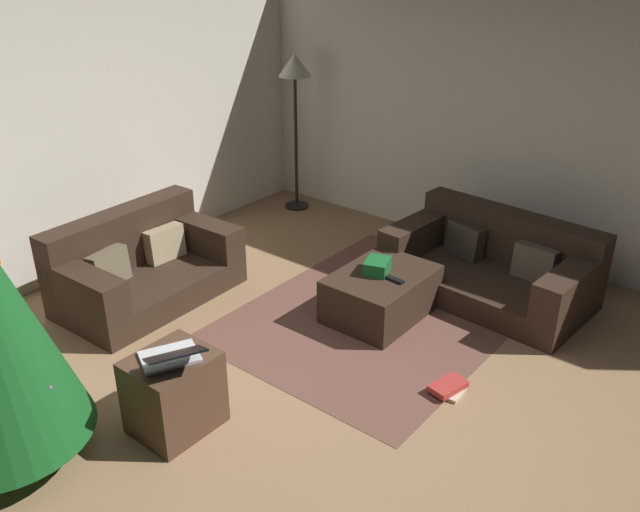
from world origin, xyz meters
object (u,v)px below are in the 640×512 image
(gift_box, at_px, (377,266))
(book_stack, at_px, (449,388))
(couch_left, at_px, (141,266))
(side_table, at_px, (174,393))
(tv_remote, at_px, (395,280))
(ottoman, at_px, (381,294))
(corner_lamp, at_px, (295,78))
(couch_right, at_px, (494,265))
(laptop, at_px, (172,356))

(gift_box, xyz_separation_m, book_stack, (-0.58, -1.01, -0.40))
(couch_left, xyz_separation_m, side_table, (-0.96, -1.58, -0.02))
(tv_remote, bearing_deg, ottoman, 78.97)
(side_table, bearing_deg, tv_remote, -11.21)
(ottoman, distance_m, book_stack, 1.14)
(couch_left, xyz_separation_m, tv_remote, (0.99, -1.96, 0.11))
(book_stack, bearing_deg, corner_lamp, 57.07)
(gift_box, xyz_separation_m, tv_remote, (-0.04, -0.20, -0.05))
(couch_left, bearing_deg, book_stack, 97.45)
(couch_right, distance_m, laptop, 3.07)
(gift_box, xyz_separation_m, laptop, (-2.02, 0.13, 0.14))
(couch_right, relative_size, ottoman, 1.98)
(couch_right, xyz_separation_m, book_stack, (-1.53, -0.42, -0.23))
(side_table, bearing_deg, book_stack, -40.37)
(couch_left, distance_m, tv_remote, 2.20)
(couch_right, distance_m, ottoman, 1.09)
(couch_right, xyz_separation_m, laptop, (-2.97, 0.72, 0.32))
(gift_box, height_order, tv_remote, gift_box)
(couch_right, height_order, gift_box, couch_right)
(couch_left, relative_size, laptop, 2.86)
(laptop, bearing_deg, ottoman, -4.86)
(ottoman, xyz_separation_m, corner_lamp, (1.42, 2.14, 1.30))
(couch_left, height_order, side_table, couch_left)
(laptop, bearing_deg, gift_box, -3.67)
(book_stack, bearing_deg, laptop, 141.70)
(ottoman, distance_m, laptop, 2.08)
(gift_box, bearing_deg, side_table, 174.51)
(tv_remote, bearing_deg, side_table, 174.77)
(gift_box, relative_size, corner_lamp, 0.14)
(couch_left, xyz_separation_m, laptop, (-0.99, -1.64, 0.30))
(gift_box, xyz_separation_m, side_table, (-1.99, 0.19, -0.18))
(side_table, height_order, book_stack, side_table)
(ottoman, bearing_deg, couch_right, -30.42)
(couch_right, bearing_deg, book_stack, 109.50)
(gift_box, bearing_deg, corner_lamp, 55.62)
(couch_right, relative_size, laptop, 3.29)
(gift_box, height_order, laptop, laptop)
(ottoman, bearing_deg, corner_lamp, 56.34)
(couch_left, distance_m, side_table, 1.85)
(ottoman, bearing_deg, laptop, 175.14)
(book_stack, distance_m, corner_lamp, 3.98)
(laptop, relative_size, book_stack, 1.84)
(couch_right, xyz_separation_m, gift_box, (-0.95, 0.59, 0.18))
(gift_box, relative_size, tv_remote, 1.48)
(side_table, distance_m, book_stack, 1.87)
(ottoman, height_order, laptop, laptop)
(side_table, relative_size, laptop, 0.98)
(book_stack, bearing_deg, couch_left, 99.21)
(couch_right, relative_size, book_stack, 6.06)
(gift_box, bearing_deg, laptop, 176.33)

